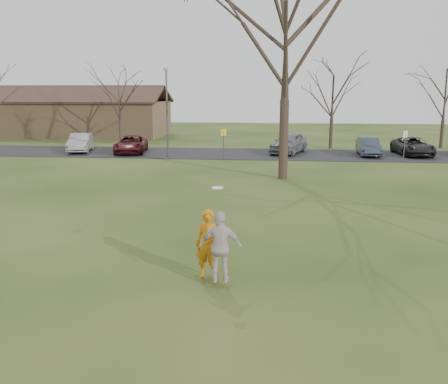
{
  "coord_description": "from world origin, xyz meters",
  "views": [
    {
      "loc": [
        1.68,
        -11.36,
        4.74
      ],
      "look_at": [
        0.0,
        4.0,
        1.5
      ],
      "focal_mm": 39.39,
      "sensor_mm": 36.0,
      "label": 1
    }
  ],
  "objects_px": {
    "car_1": "(81,143)",
    "car_6": "(413,146)",
    "catching_play": "(221,247)",
    "big_tree": "(286,44)",
    "player_defender": "(208,244)",
    "car_2": "(131,144)",
    "building": "(68,117)",
    "car_5": "(368,147)",
    "lamp_post": "(167,101)",
    "car_4": "(289,143)"
  },
  "relations": [
    {
      "from": "car_1",
      "to": "car_6",
      "type": "height_order",
      "value": "car_1"
    },
    {
      "from": "catching_play",
      "to": "big_tree",
      "type": "height_order",
      "value": "big_tree"
    },
    {
      "from": "car_6",
      "to": "big_tree",
      "type": "bearing_deg",
      "value": -136.07
    },
    {
      "from": "car_1",
      "to": "player_defender",
      "type": "bearing_deg",
      "value": -74.55
    },
    {
      "from": "car_2",
      "to": "building",
      "type": "distance_m",
      "value": 17.27
    },
    {
      "from": "catching_play",
      "to": "big_tree",
      "type": "xyz_separation_m",
      "value": [
        1.62,
        15.17,
        5.98
      ]
    },
    {
      "from": "car_1",
      "to": "catching_play",
      "type": "xyz_separation_m",
      "value": [
        13.71,
        -24.96,
        0.29
      ]
    },
    {
      "from": "car_2",
      "to": "car_5",
      "type": "relative_size",
      "value": 1.18
    },
    {
      "from": "player_defender",
      "to": "catching_play",
      "type": "relative_size",
      "value": 0.76
    },
    {
      "from": "car_1",
      "to": "car_2",
      "type": "distance_m",
      "value": 4.06
    },
    {
      "from": "player_defender",
      "to": "car_2",
      "type": "bearing_deg",
      "value": 117.37
    },
    {
      "from": "lamp_post",
      "to": "big_tree",
      "type": "distance_m",
      "value": 11.38
    },
    {
      "from": "car_5",
      "to": "car_6",
      "type": "bearing_deg",
      "value": 9.76
    },
    {
      "from": "car_2",
      "to": "catching_play",
      "type": "relative_size",
      "value": 1.94
    },
    {
      "from": "car_5",
      "to": "lamp_post",
      "type": "height_order",
      "value": "lamp_post"
    },
    {
      "from": "big_tree",
      "to": "car_1",
      "type": "bearing_deg",
      "value": 147.44
    },
    {
      "from": "player_defender",
      "to": "car_2",
      "type": "relative_size",
      "value": 0.39
    },
    {
      "from": "car_2",
      "to": "catching_play",
      "type": "distance_m",
      "value": 26.51
    },
    {
      "from": "player_defender",
      "to": "car_1",
      "type": "relative_size",
      "value": 0.43
    },
    {
      "from": "car_4",
      "to": "catching_play",
      "type": "relative_size",
      "value": 1.95
    },
    {
      "from": "car_6",
      "to": "big_tree",
      "type": "height_order",
      "value": "big_tree"
    },
    {
      "from": "lamp_post",
      "to": "player_defender",
      "type": "bearing_deg",
      "value": -74.84
    },
    {
      "from": "catching_play",
      "to": "big_tree",
      "type": "relative_size",
      "value": 0.17
    },
    {
      "from": "car_5",
      "to": "lamp_post",
      "type": "xyz_separation_m",
      "value": [
        -14.22,
        -2.45,
        3.29
      ]
    },
    {
      "from": "car_1",
      "to": "car_2",
      "type": "bearing_deg",
      "value": -17.06
    },
    {
      "from": "catching_play",
      "to": "building",
      "type": "bearing_deg",
      "value": 118.1
    },
    {
      "from": "car_5",
      "to": "catching_play",
      "type": "xyz_separation_m",
      "value": [
        -7.84,
        -25.12,
        0.34
      ]
    },
    {
      "from": "player_defender",
      "to": "big_tree",
      "type": "xyz_separation_m",
      "value": [
        2.01,
        14.61,
        6.1
      ]
    },
    {
      "from": "building",
      "to": "car_6",
      "type": "bearing_deg",
      "value": -21.76
    },
    {
      "from": "car_4",
      "to": "player_defender",
      "type": "bearing_deg",
      "value": -76.29
    },
    {
      "from": "car_6",
      "to": "lamp_post",
      "type": "relative_size",
      "value": 0.74
    },
    {
      "from": "car_1",
      "to": "car_6",
      "type": "bearing_deg",
      "value": -11.66
    },
    {
      "from": "car_5",
      "to": "car_2",
      "type": "bearing_deg",
      "value": -177.58
    },
    {
      "from": "catching_play",
      "to": "lamp_post",
      "type": "height_order",
      "value": "lamp_post"
    },
    {
      "from": "lamp_post",
      "to": "big_tree",
      "type": "relative_size",
      "value": 0.45
    },
    {
      "from": "building",
      "to": "lamp_post",
      "type": "bearing_deg",
      "value": -47.91
    },
    {
      "from": "car_1",
      "to": "catching_play",
      "type": "relative_size",
      "value": 1.79
    },
    {
      "from": "car_1",
      "to": "car_5",
      "type": "bearing_deg",
      "value": -12.75
    },
    {
      "from": "player_defender",
      "to": "building",
      "type": "distance_m",
      "value": 42.61
    },
    {
      "from": "player_defender",
      "to": "car_2",
      "type": "distance_m",
      "value": 25.85
    },
    {
      "from": "car_1",
      "to": "car_4",
      "type": "bearing_deg",
      "value": -10.34
    },
    {
      "from": "car_2",
      "to": "car_6",
      "type": "relative_size",
      "value": 0.99
    },
    {
      "from": "player_defender",
      "to": "car_4",
      "type": "distance_m",
      "value": 25.32
    },
    {
      "from": "car_4",
      "to": "lamp_post",
      "type": "distance_m",
      "value": 9.59
    },
    {
      "from": "catching_play",
      "to": "car_6",
      "type": "bearing_deg",
      "value": 66.63
    },
    {
      "from": "car_4",
      "to": "big_tree",
      "type": "relative_size",
      "value": 0.33
    },
    {
      "from": "car_6",
      "to": "car_4",
      "type": "bearing_deg",
      "value": 175.25
    },
    {
      "from": "car_6",
      "to": "big_tree",
      "type": "relative_size",
      "value": 0.33
    },
    {
      "from": "car_2",
      "to": "lamp_post",
      "type": "relative_size",
      "value": 0.73
    },
    {
      "from": "car_1",
      "to": "lamp_post",
      "type": "distance_m",
      "value": 8.33
    }
  ]
}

